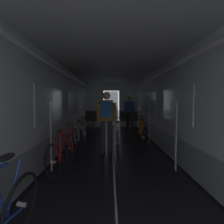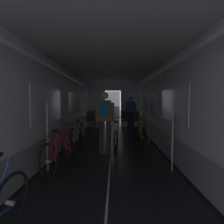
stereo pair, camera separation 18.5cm
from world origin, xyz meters
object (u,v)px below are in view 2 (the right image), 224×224
bench_seat_far_left (95,118)px  bicycle_white_in_aisle (116,138)px  person_cyclist_aisle (104,117)px  bicycle_red (59,152)px  bench_seat_far_right (130,118)px  bicycle_orange (141,133)px  person_standing_near_bench (131,111)px  bicycle_silver (79,135)px

bench_seat_far_left → bicycle_white_in_aisle: 4.54m
bench_seat_far_left → person_cyclist_aisle: (0.73, -4.68, 0.45)m
bicycle_red → bench_seat_far_right: bearing=71.9°
person_cyclist_aisle → bicycle_white_in_aisle: size_ratio=1.00×
bicycle_orange → bench_seat_far_left: bearing=117.7°
bench_seat_far_left → person_standing_near_bench: person_standing_near_bench is taller
person_cyclist_aisle → bicycle_white_in_aisle: (0.32, 0.27, -0.63)m
bench_seat_far_right → bicycle_red: bicycle_red is taller
person_cyclist_aisle → bench_seat_far_left: bearing=98.8°
bench_seat_far_left → bicycle_orange: bearing=-62.3°
bicycle_orange → bicycle_white_in_aisle: (-0.83, -0.83, 0.00)m
bench_seat_far_right → bicycle_silver: 4.40m
bench_seat_far_left → bicycle_red: (-0.14, -5.93, -0.19)m
bench_seat_far_right → bicycle_orange: bearing=-88.7°
bench_seat_far_left → bicycle_silver: bearing=-91.5°
bicycle_red → person_standing_near_bench: person_standing_near_bench is taller
bicycle_red → bicycle_white_in_aisle: 1.92m
bicycle_orange → person_standing_near_bench: person_standing_near_bench is taller
bicycle_orange → person_cyclist_aisle: person_cyclist_aisle is taller
bicycle_red → bicycle_white_in_aisle: size_ratio=1.00×
bicycle_silver → bench_seat_far_right: bearing=64.3°
bicycle_orange → bicycle_white_in_aisle: 1.17m
bicycle_orange → bicycle_white_in_aisle: size_ratio=1.00×
bicycle_orange → bicycle_red: 3.09m
bicycle_white_in_aisle → bench_seat_far_left: bearing=103.4°
bicycle_orange → bicycle_red: size_ratio=1.00×
bench_seat_far_right → bicycle_silver: (-1.90, -3.96, -0.19)m
bicycle_orange → bicycle_silver: 2.02m
person_cyclist_aisle → bicycle_white_in_aisle: 0.76m
bench_seat_far_left → bicycle_silver: 3.97m
bench_seat_far_right → person_cyclist_aisle: (-1.07, -4.68, 0.45)m
bicycle_orange → person_cyclist_aisle: size_ratio=1.01×
person_standing_near_bench → bicycle_white_in_aisle: bearing=-100.5°
bench_seat_far_right → person_cyclist_aisle: person_cyclist_aisle is taller
bench_seat_far_right → bicycle_white_in_aisle: bearing=-99.6°
bicycle_orange → bicycle_white_in_aisle: bearing=-135.0°
person_standing_near_bench → bicycle_red: bearing=-109.3°
bench_seat_far_left → bicycle_orange: (1.88, -3.59, -0.19)m
bicycle_silver → person_standing_near_bench: 4.11m
bench_seat_far_left → person_cyclist_aisle: bearing=-81.2°
bench_seat_far_right → bicycle_silver: size_ratio=0.58×
bicycle_white_in_aisle → person_standing_near_bench: (0.75, 4.04, 0.59)m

